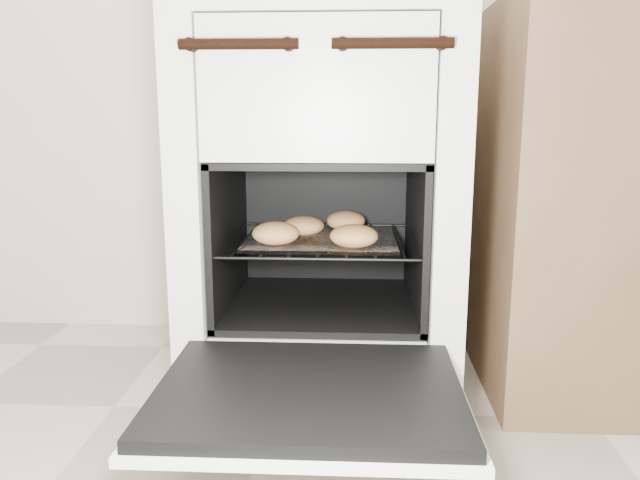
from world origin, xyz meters
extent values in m
cube|color=silver|center=(0.11, 1.21, 0.42)|extent=(0.55, 0.58, 0.84)
cylinder|color=black|center=(-0.02, 0.90, 0.73)|extent=(0.20, 0.02, 0.02)
cylinder|color=black|center=(0.23, 0.90, 0.73)|extent=(0.20, 0.02, 0.02)
cube|color=black|center=(0.11, 0.74, 0.19)|extent=(0.47, 0.36, 0.02)
cube|color=silver|center=(0.11, 0.74, 0.17)|extent=(0.49, 0.38, 0.01)
cylinder|color=black|center=(-0.09, 1.14, 0.35)|extent=(0.01, 0.38, 0.01)
cylinder|color=black|center=(0.30, 1.14, 0.35)|extent=(0.01, 0.38, 0.01)
cylinder|color=black|center=(0.11, 0.95, 0.35)|extent=(0.39, 0.01, 0.01)
cylinder|color=black|center=(0.11, 1.32, 0.35)|extent=(0.39, 0.01, 0.01)
cylinder|color=black|center=(-0.06, 1.14, 0.35)|extent=(0.01, 0.36, 0.01)
cylinder|color=black|center=(0.00, 1.14, 0.35)|extent=(0.01, 0.36, 0.01)
cylinder|color=black|center=(0.05, 1.14, 0.35)|extent=(0.01, 0.36, 0.01)
cylinder|color=black|center=(0.11, 1.14, 0.35)|extent=(0.01, 0.36, 0.01)
cylinder|color=black|center=(0.16, 1.14, 0.35)|extent=(0.01, 0.36, 0.01)
cylinder|color=black|center=(0.22, 1.14, 0.35)|extent=(0.01, 0.36, 0.01)
cylinder|color=black|center=(0.27, 1.14, 0.35)|extent=(0.01, 0.36, 0.01)
cube|color=silver|center=(0.11, 1.12, 0.36)|extent=(0.31, 0.27, 0.01)
ellipsoid|color=tan|center=(0.07, 1.14, 0.38)|extent=(0.11, 0.11, 0.04)
ellipsoid|color=tan|center=(0.17, 1.02, 0.38)|extent=(0.11, 0.11, 0.04)
ellipsoid|color=tan|center=(0.16, 1.20, 0.38)|extent=(0.09, 0.09, 0.04)
ellipsoid|color=tan|center=(0.02, 1.04, 0.38)|extent=(0.13, 0.13, 0.04)
camera|label=1|loc=(0.17, -0.17, 0.62)|focal=35.00mm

